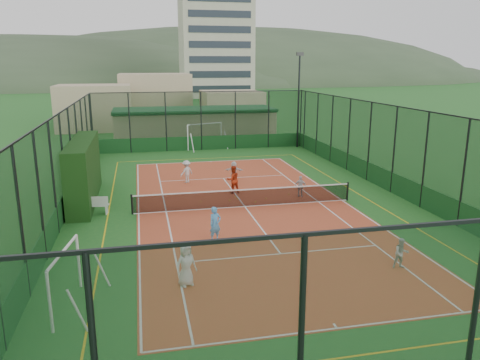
% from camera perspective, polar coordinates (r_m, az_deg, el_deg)
% --- Properties ---
extents(ground, '(300.00, 300.00, 0.00)m').
position_cam_1_polar(ground, '(24.65, 0.61, -3.30)').
color(ground, '#216225').
rests_on(ground, ground).
extents(court_slab, '(11.17, 23.97, 0.01)m').
position_cam_1_polar(court_slab, '(24.65, 0.61, -3.29)').
color(court_slab, '#A54324').
rests_on(court_slab, ground).
extents(tennis_net, '(11.67, 0.12, 1.06)m').
position_cam_1_polar(tennis_net, '(24.50, 0.61, -2.11)').
color(tennis_net, black).
rests_on(tennis_net, ground).
extents(perimeter_fence, '(18.12, 34.12, 5.00)m').
position_cam_1_polar(perimeter_fence, '(24.02, 0.62, 2.40)').
color(perimeter_fence, black).
rests_on(perimeter_fence, ground).
extents(floodlight_ne, '(0.60, 0.26, 8.25)m').
position_cam_1_polar(floodlight_ne, '(42.01, 7.15, 9.57)').
color(floodlight_ne, black).
rests_on(floodlight_ne, ground).
extents(clubhouse, '(15.20, 7.20, 3.15)m').
position_cam_1_polar(clubhouse, '(45.61, -5.57, 6.74)').
color(clubhouse, tan).
rests_on(clubhouse, ground).
extents(apartment_tower, '(15.00, 12.00, 30.00)m').
position_cam_1_polar(apartment_tower, '(106.61, -3.03, 18.20)').
color(apartment_tower, beige).
rests_on(apartment_tower, ground).
extents(distant_hills, '(200.00, 60.00, 24.00)m').
position_cam_1_polar(distant_hills, '(173.17, -10.69, 11.44)').
color(distant_hills, '#384C33').
rests_on(distant_hills, ground).
extents(hedge_left, '(1.14, 7.63, 3.34)m').
position_cam_1_polar(hedge_left, '(26.74, -18.51, 1.05)').
color(hedge_left, black).
rests_on(hedge_left, ground).
extents(white_bench, '(1.81, 0.75, 0.99)m').
position_cam_1_polar(white_bench, '(24.51, -17.74, -2.89)').
color(white_bench, white).
rests_on(white_bench, ground).
extents(futsal_goal_near, '(2.96, 1.30, 1.85)m').
position_cam_1_polar(futsal_goal_near, '(15.56, -20.50, -11.35)').
color(futsal_goal_near, white).
rests_on(futsal_goal_near, ground).
extents(futsal_goal_far, '(3.54, 2.04, 2.20)m').
position_cam_1_polar(futsal_goal_far, '(41.33, -4.30, 5.34)').
color(futsal_goal_far, white).
rests_on(futsal_goal_far, ground).
extents(child_near_left, '(0.85, 0.71, 1.49)m').
position_cam_1_polar(child_near_left, '(16.13, -6.59, -10.22)').
color(child_near_left, white).
rests_on(child_near_left, court_slab).
extents(child_near_mid, '(0.65, 0.56, 1.51)m').
position_cam_1_polar(child_near_mid, '(19.82, -3.04, -5.39)').
color(child_near_mid, '#4B9BD4').
rests_on(child_near_mid, court_slab).
extents(child_near_right, '(0.61, 0.51, 1.16)m').
position_cam_1_polar(child_near_right, '(18.33, 19.07, -8.45)').
color(child_near_right, silver).
rests_on(child_near_right, court_slab).
extents(child_far_left, '(1.06, 0.94, 1.42)m').
position_cam_1_polar(child_far_left, '(29.61, -6.53, 1.03)').
color(child_far_left, silver).
rests_on(child_far_left, court_slab).
extents(child_far_right, '(0.76, 0.60, 1.20)m').
position_cam_1_polar(child_far_right, '(26.54, 7.40, -0.77)').
color(child_far_right, silver).
rests_on(child_far_right, court_slab).
extents(child_far_back, '(1.23, 0.70, 1.27)m').
position_cam_1_polar(child_far_back, '(29.91, -0.74, 1.10)').
color(child_far_back, white).
rests_on(child_far_back, court_slab).
extents(coach, '(0.89, 0.75, 1.61)m').
position_cam_1_polar(coach, '(27.02, -0.86, 0.06)').
color(coach, '#B12E12').
rests_on(coach, court_slab).
extents(tennis_balls, '(5.19, 1.26, 0.07)m').
position_cam_1_polar(tennis_balls, '(25.94, 0.63, -2.31)').
color(tennis_balls, '#CCE033').
rests_on(tennis_balls, court_slab).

